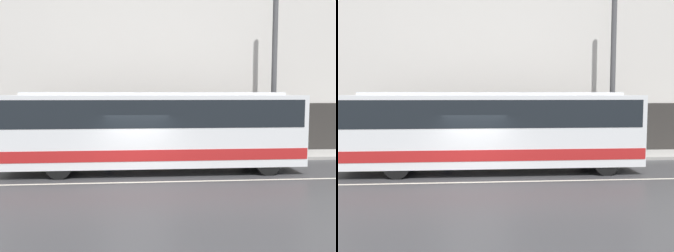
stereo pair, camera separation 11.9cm
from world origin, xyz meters
The scene contains 7 objects.
ground_plane centered at (0.00, 0.00, 0.00)m, with size 60.00×60.00×0.00m, color #38383A.
sidewalk centered at (0.00, 5.26, 0.08)m, with size 60.00×2.51×0.16m.
building_facade centered at (0.00, 6.66, 5.66)m, with size 60.00×0.35×11.72m.
lane_stripe centered at (0.00, 0.00, 0.00)m, with size 54.00×0.14×0.01m.
transit_bus centered at (0.76, 1.96, 1.91)m, with size 12.41×2.61×3.39m.
utility_pole_near centered at (7.03, 4.85, 4.50)m, with size 0.27×0.27×8.70m.
pedestrian_waiting centered at (-1.33, 4.61, 0.96)m, with size 0.36×0.36×1.71m.
Camera 1 is at (-0.04, -13.88, 3.33)m, focal length 40.00 mm.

